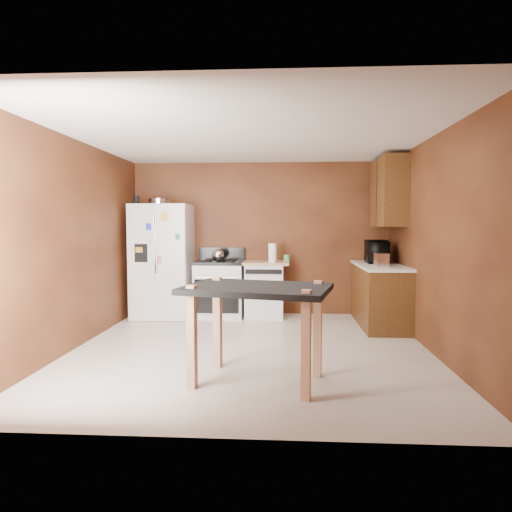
# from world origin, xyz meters

# --- Properties ---
(floor) EXTENTS (4.50, 4.50, 0.00)m
(floor) POSITION_xyz_m (0.00, 0.00, 0.00)
(floor) COLOR beige
(floor) RESTS_ON ground
(ceiling) EXTENTS (4.50, 4.50, 0.00)m
(ceiling) POSITION_xyz_m (0.00, 0.00, 2.50)
(ceiling) COLOR white
(ceiling) RESTS_ON ground
(wall_back) EXTENTS (4.20, 0.00, 4.20)m
(wall_back) POSITION_xyz_m (0.00, 2.25, 1.25)
(wall_back) COLOR brown
(wall_back) RESTS_ON ground
(wall_front) EXTENTS (4.20, 0.00, 4.20)m
(wall_front) POSITION_xyz_m (0.00, -2.25, 1.25)
(wall_front) COLOR brown
(wall_front) RESTS_ON ground
(wall_left) EXTENTS (0.00, 4.50, 4.50)m
(wall_left) POSITION_xyz_m (-2.10, 0.00, 1.25)
(wall_left) COLOR brown
(wall_left) RESTS_ON ground
(wall_right) EXTENTS (0.00, 4.50, 4.50)m
(wall_right) POSITION_xyz_m (2.10, 0.00, 1.25)
(wall_right) COLOR brown
(wall_right) RESTS_ON ground
(roasting_pan) EXTENTS (0.36, 0.36, 0.09)m
(roasting_pan) POSITION_xyz_m (-1.60, 1.91, 1.84)
(roasting_pan) COLOR silver
(roasting_pan) RESTS_ON refrigerator
(pen_cup) EXTENTS (0.09, 0.09, 0.13)m
(pen_cup) POSITION_xyz_m (-1.92, 1.76, 1.87)
(pen_cup) COLOR black
(pen_cup) RESTS_ON refrigerator
(kettle) EXTENTS (0.20, 0.20, 0.20)m
(kettle) POSITION_xyz_m (-0.65, 1.84, 1.00)
(kettle) COLOR silver
(kettle) RESTS_ON gas_range
(paper_towel) EXTENTS (0.16, 0.16, 0.30)m
(paper_towel) POSITION_xyz_m (0.21, 1.82, 1.04)
(paper_towel) COLOR white
(paper_towel) RESTS_ON dishwasher
(green_canister) EXTENTS (0.10, 0.10, 0.11)m
(green_canister) POSITION_xyz_m (0.43, 2.00, 0.94)
(green_canister) COLOR #46B759
(green_canister) RESTS_ON dishwasher
(toaster) EXTENTS (0.16, 0.26, 0.19)m
(toaster) POSITION_xyz_m (1.74, 1.09, 0.99)
(toaster) COLOR silver
(toaster) RESTS_ON right_cabinets
(microwave) EXTENTS (0.40, 0.57, 0.31)m
(microwave) POSITION_xyz_m (1.81, 1.72, 1.06)
(microwave) COLOR black
(microwave) RESTS_ON right_cabinets
(refrigerator) EXTENTS (0.90, 0.80, 1.80)m
(refrigerator) POSITION_xyz_m (-1.55, 1.86, 0.90)
(refrigerator) COLOR white
(refrigerator) RESTS_ON ground
(gas_range) EXTENTS (0.76, 0.68, 1.10)m
(gas_range) POSITION_xyz_m (-0.64, 1.92, 0.46)
(gas_range) COLOR white
(gas_range) RESTS_ON ground
(dishwasher) EXTENTS (0.78, 0.63, 0.89)m
(dishwasher) POSITION_xyz_m (0.08, 1.95, 0.45)
(dishwasher) COLOR white
(dishwasher) RESTS_ON ground
(right_cabinets) EXTENTS (0.63, 1.58, 2.45)m
(right_cabinets) POSITION_xyz_m (1.84, 1.48, 0.91)
(right_cabinets) COLOR brown
(right_cabinets) RESTS_ON ground
(island) EXTENTS (1.48, 1.15, 0.94)m
(island) POSITION_xyz_m (0.14, -1.10, 0.78)
(island) COLOR black
(island) RESTS_ON ground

